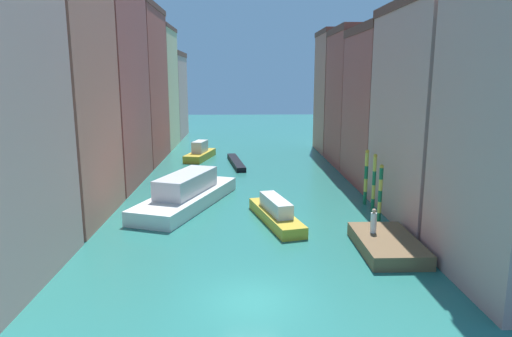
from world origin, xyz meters
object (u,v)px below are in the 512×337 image
object	(u,v)px
mooring_pole_0	(380,194)
motorboat_0	(200,153)
waterfront_dock	(387,244)
vaporetto_white	(187,194)
person_on_dock	(374,222)
mooring_pole_2	(366,177)
mooring_pole_1	(374,183)
motorboat_1	(276,213)
gondola_black	(236,162)

from	to	relation	value
mooring_pole_0	motorboat_0	xyz separation A→B (m)	(-14.35, 25.21, -1.36)
waterfront_dock	vaporetto_white	bearing A→B (deg)	142.03
waterfront_dock	mooring_pole_0	world-z (taller)	mooring_pole_0
waterfront_dock	person_on_dock	bearing A→B (deg)	121.97
motorboat_0	waterfront_dock	bearing A→B (deg)	-66.09
motorboat_0	mooring_pole_0	bearing A→B (deg)	-60.34
mooring_pole_2	mooring_pole_1	bearing A→B (deg)	-90.53
motorboat_0	mooring_pole_2	bearing A→B (deg)	-54.23
mooring_pole_0	vaporetto_white	world-z (taller)	mooring_pole_0
mooring_pole_0	motorboat_1	size ratio (longest dim) A/B	0.52
waterfront_dock	gondola_black	xyz separation A→B (m)	(-8.95, 26.49, -0.14)
gondola_black	motorboat_0	distance (m)	5.73
person_on_dock	motorboat_1	world-z (taller)	person_on_dock
mooring_pole_1	motorboat_0	world-z (taller)	mooring_pole_1
person_on_dock	mooring_pole_1	size ratio (longest dim) A/B	0.33
waterfront_dock	mooring_pole_1	distance (m)	7.86
person_on_dock	mooring_pole_2	size ratio (longest dim) A/B	0.34
mooring_pole_2	gondola_black	distance (m)	19.77
motorboat_1	motorboat_0	bearing A→B (deg)	106.64
person_on_dock	mooring_pole_0	world-z (taller)	mooring_pole_0
mooring_pole_0	mooring_pole_1	xyz separation A→B (m)	(0.32, 2.61, 0.13)
vaporetto_white	gondola_black	xyz separation A→B (m)	(3.61, 16.69, -0.70)
waterfront_dock	mooring_pole_1	world-z (taller)	mooring_pole_1
gondola_black	mooring_pole_0	bearing A→B (deg)	-65.25
person_on_dock	gondola_black	size ratio (longest dim) A/B	0.16
mooring_pole_2	motorboat_0	size ratio (longest dim) A/B	0.62
person_on_dock	motorboat_1	xyz separation A→B (m)	(-5.42, 4.57, -0.82)
person_on_dock	mooring_pole_0	xyz separation A→B (m)	(1.57, 4.00, 0.64)
mooring_pole_1	vaporetto_white	bearing A→B (deg)	170.70
waterfront_dock	mooring_pole_2	xyz separation A→B (m)	(1.34, 9.73, 1.82)
mooring_pole_1	vaporetto_white	world-z (taller)	mooring_pole_1
waterfront_dock	mooring_pole_0	distance (m)	5.30
waterfront_dock	mooring_pole_2	size ratio (longest dim) A/B	1.35
mooring_pole_0	mooring_pole_1	bearing A→B (deg)	82.94
mooring_pole_2	motorboat_0	bearing A→B (deg)	125.77
mooring_pole_1	gondola_black	bearing A→B (deg)	118.43
gondola_black	motorboat_0	xyz separation A→B (m)	(-4.41, 3.63, 0.49)
vaporetto_white	mooring_pole_0	bearing A→B (deg)	-19.81
vaporetto_white	waterfront_dock	bearing A→B (deg)	-37.97
mooring_pole_2	motorboat_0	distance (m)	25.18
waterfront_dock	motorboat_1	xyz separation A→B (m)	(-5.99, 5.49, 0.24)
mooring_pole_0	mooring_pole_1	size ratio (longest dim) A/B	0.94
mooring_pole_0	motorboat_1	xyz separation A→B (m)	(-6.99, 0.57, -1.46)
vaporetto_white	motorboat_1	world-z (taller)	vaporetto_white
person_on_dock	vaporetto_white	size ratio (longest dim) A/B	0.12
vaporetto_white	mooring_pole_1	bearing A→B (deg)	-9.30
motorboat_0	motorboat_1	distance (m)	25.71
person_on_dock	mooring_pole_1	world-z (taller)	mooring_pole_1
mooring_pole_1	mooring_pole_2	bearing A→B (deg)	89.47
person_on_dock	motorboat_0	size ratio (longest dim) A/B	0.21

